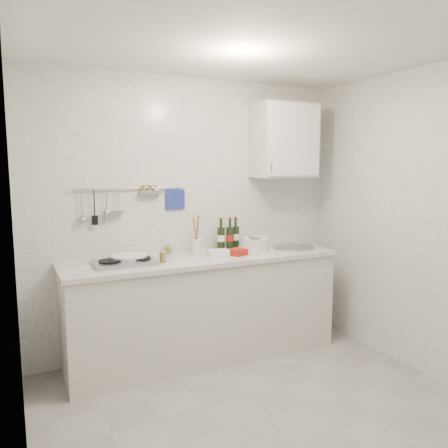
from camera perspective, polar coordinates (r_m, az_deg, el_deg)
name	(u,v)px	position (r m, az deg, el deg)	size (l,w,h in m)	color
floor	(270,418)	(3.27, 5.99, -23.88)	(3.00, 3.00, 0.00)	gray
ceiling	(275,35)	(2.91, 6.72, 23.36)	(3.00, 3.00, 0.00)	silver
back_wall	(191,216)	(4.07, -4.32, 1.09)	(3.00, 0.02, 2.50)	silver
wall_left	(15,259)	(2.40, -25.59, -4.13)	(0.02, 2.80, 2.50)	silver
wall_right	(432,224)	(3.85, 25.53, 0.00)	(0.02, 2.80, 2.50)	silver
counter	(205,310)	(3.98, -2.48, -11.11)	(2.44, 0.64, 0.96)	beige
wall_rail	(128,199)	(3.84, -12.44, 3.18)	(0.98, 0.09, 0.34)	#93969B
wall_cabinet	(284,141)	(4.32, 7.87, 10.70)	(0.60, 0.38, 0.70)	beige
plate_stack_hob	(128,259)	(3.71, -12.46, -4.43)	(0.34, 0.33, 0.06)	#545FBF
plate_stack_sink	(254,245)	(4.10, 3.93, -2.71)	(0.33, 0.31, 0.13)	white
wine_bottles	(229,234)	(4.11, 0.64, -1.30)	(0.23, 0.11, 0.31)	black
butter_dish	(218,253)	(3.87, -0.75, -3.75)	(0.19, 0.09, 0.06)	white
strawberry_punnet	(237,252)	(3.90, 1.77, -3.68)	(0.13, 0.13, 0.06)	red
utensil_crock	(196,245)	(3.96, -3.63, -2.70)	(0.09, 0.09, 0.35)	white
jar_a	(168,250)	(3.98, -7.29, -3.35)	(0.06, 0.06, 0.07)	olive
jar_b	(247,243)	(4.30, 3.04, -2.49)	(0.06, 0.06, 0.08)	olive
jar_c	(252,246)	(4.13, 3.73, -2.88)	(0.06, 0.06, 0.08)	olive
jar_d	(163,257)	(3.63, -7.98, -4.26)	(0.06, 0.06, 0.10)	olive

